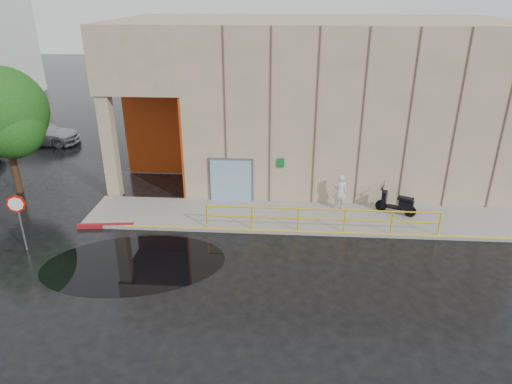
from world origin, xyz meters
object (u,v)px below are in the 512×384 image
at_px(car_c, 40,133).
at_px(stop_sign, 17,210).
at_px(person, 340,192).
at_px(tree_near, 4,116).
at_px(red_curb, 106,226).
at_px(scooter, 397,197).

bearing_deg(car_c, stop_sign, -155.83).
height_order(person, stop_sign, stop_sign).
xyz_separation_m(stop_sign, tree_near, (-3.20, 5.36, 2.20)).
height_order(red_curb, car_c, car_c).
xyz_separation_m(red_curb, tree_near, (-5.60, 3.34, 3.85)).
bearing_deg(red_curb, tree_near, 149.22).
bearing_deg(car_c, scooter, -114.55).
xyz_separation_m(scooter, car_c, (-21.14, 9.26, -0.21)).
height_order(scooter, red_curb, scooter).
bearing_deg(person, car_c, -20.41).
xyz_separation_m(scooter, stop_sign, (-14.97, -3.93, 0.79)).
height_order(person, tree_near, tree_near).
relative_size(scooter, stop_sign, 0.78).
relative_size(red_curb, car_c, 0.48).
bearing_deg(car_c, red_curb, -143.41).
distance_m(scooter, car_c, 23.08).
xyz_separation_m(person, tree_near, (-15.70, 1.10, 2.96)).
distance_m(red_curb, tree_near, 7.57).
relative_size(stop_sign, tree_near, 0.38).
relative_size(person, car_c, 0.33).
relative_size(person, tree_near, 0.27).
relative_size(scooter, red_curb, 0.76).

